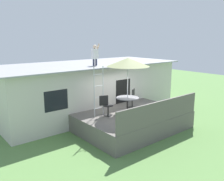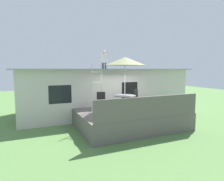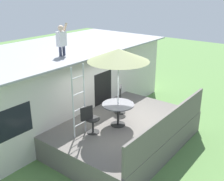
{
  "view_description": "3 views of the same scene",
  "coord_description": "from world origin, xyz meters",
  "px_view_note": "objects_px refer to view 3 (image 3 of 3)",
  "views": [
    {
      "loc": [
        -7.47,
        -7.62,
        4.16
      ],
      "look_at": [
        -0.38,
        1.01,
        1.73
      ],
      "focal_mm": 38.38,
      "sensor_mm": 36.0,
      "label": 1
    },
    {
      "loc": [
        -4.51,
        -8.11,
        2.78
      ],
      "look_at": [
        -0.42,
        1.17,
        1.67
      ],
      "focal_mm": 31.45,
      "sensor_mm": 36.0,
      "label": 2
    },
    {
      "loc": [
        -6.75,
        -4.71,
        5.08
      ],
      "look_at": [
        0.37,
        0.79,
        1.65
      ],
      "focal_mm": 44.09,
      "sensor_mm": 36.0,
      "label": 3
    }
  ],
  "objects_px": {
    "patio_umbrella": "(118,55)",
    "person_figure": "(62,38)",
    "step_ladder": "(79,101)",
    "patio_chair_right": "(120,100)",
    "patio_table": "(118,109)",
    "patio_chair_left": "(91,120)"
  },
  "relations": [
    {
      "from": "patio_umbrella",
      "to": "step_ladder",
      "type": "bearing_deg",
      "value": 155.42
    },
    {
      "from": "patio_table",
      "to": "patio_chair_right",
      "type": "xyz_separation_m",
      "value": [
        0.87,
        0.55,
        -0.13
      ]
    },
    {
      "from": "person_figure",
      "to": "patio_chair_left",
      "type": "relative_size",
      "value": 1.21
    },
    {
      "from": "patio_table",
      "to": "patio_chair_left",
      "type": "distance_m",
      "value": 1.01
    },
    {
      "from": "patio_chair_left",
      "to": "patio_chair_right",
      "type": "bearing_deg",
      "value": 26.69
    },
    {
      "from": "patio_chair_left",
      "to": "patio_chair_right",
      "type": "relative_size",
      "value": 1.0
    },
    {
      "from": "patio_chair_left",
      "to": "patio_table",
      "type": "bearing_deg",
      "value": 0.0
    },
    {
      "from": "patio_umbrella",
      "to": "person_figure",
      "type": "bearing_deg",
      "value": 92.5
    },
    {
      "from": "patio_table",
      "to": "person_figure",
      "type": "distance_m",
      "value": 3.1
    },
    {
      "from": "patio_table",
      "to": "step_ladder",
      "type": "relative_size",
      "value": 0.47
    },
    {
      "from": "patio_table",
      "to": "patio_umbrella",
      "type": "xyz_separation_m",
      "value": [
        0.0,
        -0.0,
        1.76
      ]
    },
    {
      "from": "patio_chair_left",
      "to": "person_figure",
      "type": "bearing_deg",
      "value": 87.71
    },
    {
      "from": "patio_table",
      "to": "step_ladder",
      "type": "xyz_separation_m",
      "value": [
        -1.2,
        0.55,
        0.51
      ]
    },
    {
      "from": "patio_chair_right",
      "to": "patio_table",
      "type": "bearing_deg",
      "value": 0.0
    },
    {
      "from": "step_ladder",
      "to": "patio_umbrella",
      "type": "bearing_deg",
      "value": -24.58
    },
    {
      "from": "person_figure",
      "to": "patio_chair_right",
      "type": "height_order",
      "value": "person_figure"
    },
    {
      "from": "step_ladder",
      "to": "patio_chair_right",
      "type": "height_order",
      "value": "step_ladder"
    },
    {
      "from": "patio_umbrella",
      "to": "person_figure",
      "type": "distance_m",
      "value": 2.36
    },
    {
      "from": "step_ladder",
      "to": "patio_chair_left",
      "type": "relative_size",
      "value": 2.39
    },
    {
      "from": "patio_umbrella",
      "to": "patio_chair_right",
      "type": "height_order",
      "value": "patio_umbrella"
    },
    {
      "from": "person_figure",
      "to": "patio_table",
      "type": "bearing_deg",
      "value": -87.5
    },
    {
      "from": "patio_table",
      "to": "patio_chair_right",
      "type": "relative_size",
      "value": 1.13
    }
  ]
}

